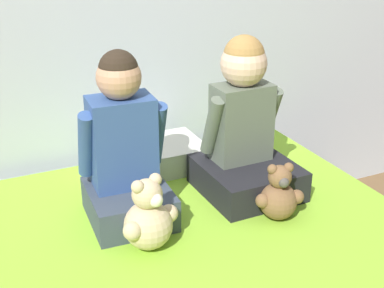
# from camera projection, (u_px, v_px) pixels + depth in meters

# --- Properties ---
(child_on_left) EXTENTS (0.33, 0.34, 0.63)m
(child_on_left) POSITION_uv_depth(u_px,v_px,m) (124.00, 152.00, 1.92)
(child_on_left) COLOR #384251
(child_on_left) RESTS_ON bed
(child_on_right) EXTENTS (0.37, 0.38, 0.63)m
(child_on_right) POSITION_uv_depth(u_px,v_px,m) (244.00, 132.00, 2.12)
(child_on_right) COLOR black
(child_on_right) RESTS_ON bed
(teddy_bear_held_by_left_child) EXTENTS (0.21, 0.17, 0.27)m
(teddy_bear_held_by_left_child) POSITION_uv_depth(u_px,v_px,m) (148.00, 218.00, 1.79)
(teddy_bear_held_by_left_child) COLOR #D1B78E
(teddy_bear_held_by_left_child) RESTS_ON bed
(teddy_bear_held_by_right_child) EXTENTS (0.18, 0.14, 0.22)m
(teddy_bear_held_by_right_child) POSITION_uv_depth(u_px,v_px,m) (279.00, 196.00, 1.97)
(teddy_bear_held_by_right_child) COLOR brown
(teddy_bear_held_by_right_child) RESTS_ON bed
(pillow_at_headboard) EXTENTS (0.45, 0.29, 0.11)m
(pillow_at_headboard) POSITION_uv_depth(u_px,v_px,m) (153.00, 157.00, 2.37)
(pillow_at_headboard) COLOR silver
(pillow_at_headboard) RESTS_ON bed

